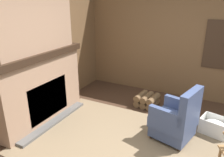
# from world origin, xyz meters

# --- Properties ---
(ground_plane) EXTENTS (14.00, 14.00, 0.00)m
(ground_plane) POSITION_xyz_m (0.00, 0.00, 0.00)
(ground_plane) COLOR #3D281C
(wood_panel_wall_left) EXTENTS (0.06, 5.26, 2.66)m
(wood_panel_wall_left) POSITION_xyz_m (-2.36, 0.00, 1.33)
(wood_panel_wall_left) COLOR brown
(wood_panel_wall_left) RESTS_ON ground
(wood_panel_wall_back) EXTENTS (5.26, 0.09, 2.66)m
(wood_panel_wall_back) POSITION_xyz_m (0.02, 2.36, 1.33)
(wood_panel_wall_back) COLOR brown
(wood_panel_wall_back) RESTS_ON ground
(fireplace_hearth) EXTENTS (0.63, 1.93, 1.34)m
(fireplace_hearth) POSITION_xyz_m (-2.11, 0.00, 0.66)
(fireplace_hearth) COLOR #9E7A60
(fireplace_hearth) RESTS_ON ground
(chimney_breast) EXTENTS (0.37, 1.61, 1.30)m
(chimney_breast) POSITION_xyz_m (-2.12, 0.00, 1.99)
(chimney_breast) COLOR #9E7A60
(chimney_breast) RESTS_ON fireplace_hearth
(area_rug) EXTENTS (3.45, 2.17, 0.01)m
(area_rug) POSITION_xyz_m (-0.27, 0.01, 0.01)
(area_rug) COLOR #7A664C
(area_rug) RESTS_ON ground
(armchair) EXTENTS (0.75, 0.73, 0.93)m
(armchair) POSITION_xyz_m (0.27, 0.52, 0.35)
(armchair) COLOR #3D4C75
(armchair) RESTS_ON ground
(firewood_stack) EXTENTS (0.48, 0.50, 0.27)m
(firewood_stack) POSITION_xyz_m (-0.52, 1.46, 0.13)
(firewood_stack) COLOR brown
(firewood_stack) RESTS_ON ground
(laundry_basket) EXTENTS (0.52, 0.44, 0.28)m
(laundry_basket) POSITION_xyz_m (0.85, 1.00, 0.14)
(laundry_basket) COLOR white
(laundry_basket) RESTS_ON ground
(storage_case) EXTENTS (0.16, 0.22, 0.15)m
(storage_case) POSITION_xyz_m (-2.16, 0.62, 1.42)
(storage_case) COLOR black
(storage_case) RESTS_ON fireplace_hearth
(decorative_plate_on_mantel) EXTENTS (0.07, 0.26, 0.26)m
(decorative_plate_on_mantel) POSITION_xyz_m (-2.18, -0.04, 1.47)
(decorative_plate_on_mantel) COLOR red
(decorative_plate_on_mantel) RESTS_ON fireplace_hearth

